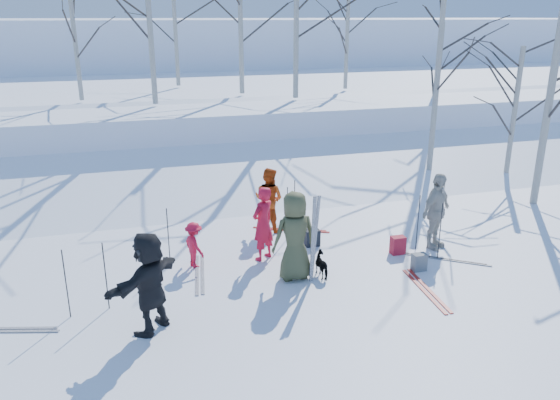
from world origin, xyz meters
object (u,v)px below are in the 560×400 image
object	(u,v)px
skier_grey_west	(150,282)
backpack_grey	(419,262)
dog	(323,265)
backpack_dark	(312,238)
skier_red_north	(263,224)
backpack_red	(398,245)
skier_redor_behind	(269,199)
skier_red_seated	(194,245)
skier_cream_east	(436,211)
skier_olive_center	(295,236)

from	to	relation	value
skier_grey_west	backpack_grey	world-z (taller)	skier_grey_west
dog	backpack_dark	world-z (taller)	dog
skier_red_north	backpack_red	world-z (taller)	skier_red_north
backpack_grey	skier_redor_behind	bearing A→B (deg)	127.69
skier_redor_behind	skier_grey_west	bearing A→B (deg)	96.04
skier_redor_behind	skier_red_seated	size ratio (longest dim) A/B	1.59
skier_redor_behind	skier_red_seated	world-z (taller)	skier_redor_behind
skier_red_north	skier_cream_east	bearing A→B (deg)	137.81
skier_red_north	skier_redor_behind	size ratio (longest dim) A/B	1.04
skier_redor_behind	skier_grey_west	xyz separation A→B (m)	(-3.20, -4.00, 0.10)
skier_redor_behind	skier_grey_west	distance (m)	5.12
skier_red_seated	skier_cream_east	world-z (taller)	skier_cream_east
backpack_red	skier_red_north	bearing A→B (deg)	168.80
backpack_red	backpack_dark	bearing A→B (deg)	149.99
skier_redor_behind	skier_cream_east	distance (m)	4.09
skier_redor_behind	backpack_red	size ratio (longest dim) A/B	3.90
skier_olive_center	backpack_dark	size ratio (longest dim) A/B	4.73
backpack_grey	backpack_dark	size ratio (longest dim) A/B	0.95
skier_redor_behind	backpack_grey	xyz separation A→B (m)	(2.48, -3.21, -0.63)
skier_olive_center	skier_red_north	world-z (taller)	skier_olive_center
skier_cream_east	skier_grey_west	world-z (taller)	skier_grey_west
skier_redor_behind	dog	size ratio (longest dim) A/B	2.70
skier_cream_east	skier_redor_behind	bearing A→B (deg)	118.44
skier_cream_east	backpack_grey	bearing A→B (deg)	-162.56
skier_red_north	skier_red_seated	world-z (taller)	skier_red_north
skier_red_seated	dog	distance (m)	2.83
skier_grey_west	backpack_dark	distance (m)	4.81
backpack_red	skier_red_seated	bearing A→B (deg)	172.13
skier_grey_west	skier_red_north	bearing A→B (deg)	175.49
dog	skier_redor_behind	bearing A→B (deg)	-87.94
skier_grey_west	skier_cream_east	bearing A→B (deg)	149.01
dog	skier_red_seated	bearing A→B (deg)	-31.61
skier_olive_center	dog	bearing A→B (deg)	168.24
skier_grey_west	dog	xyz separation A→B (m)	(3.60, 1.11, -0.66)
skier_red_seated	skier_redor_behind	bearing A→B (deg)	-72.85
backpack_grey	backpack_dark	world-z (taller)	backpack_dark
skier_cream_east	backpack_dark	distance (m)	2.96
skier_red_north	backpack_grey	xyz separation A→B (m)	(3.08, -1.52, -0.66)
skier_olive_center	backpack_grey	size ratio (longest dim) A/B	4.98
backpack_dark	backpack_red	bearing A→B (deg)	-30.01
backpack_red	backpack_dark	xyz separation A→B (m)	(-1.74, 1.00, -0.01)
backpack_red	backpack_grey	bearing A→B (deg)	-88.38
skier_red_north	dog	world-z (taller)	skier_red_north
backpack_dark	backpack_grey	bearing A→B (deg)	-47.41
skier_red_north	dog	bearing A→B (deg)	94.96
skier_redor_behind	skier_red_north	bearing A→B (deg)	115.33
backpack_grey	skier_grey_west	bearing A→B (deg)	-172.17
skier_cream_east	backpack_red	distance (m)	1.21
skier_redor_behind	skier_cream_east	xyz separation A→B (m)	(3.44, -2.21, 0.09)
skier_cream_east	skier_olive_center	bearing A→B (deg)	160.44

